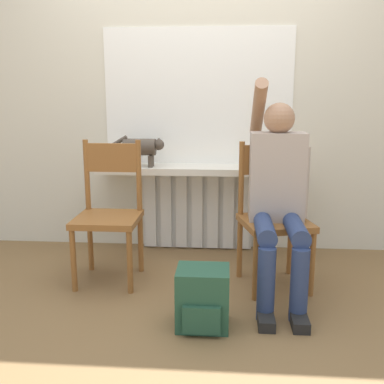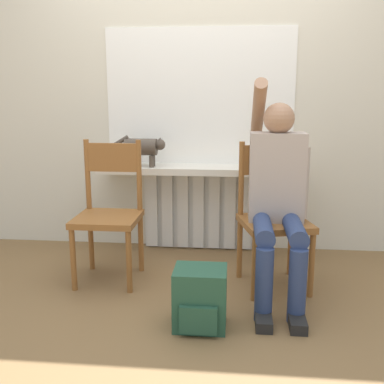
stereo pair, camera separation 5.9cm
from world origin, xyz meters
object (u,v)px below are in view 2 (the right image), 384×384
object	(u,v)px
chair_right	(273,215)
person	(278,191)
cat	(142,148)
chair_left	(109,211)
backpack	(200,298)

from	to	relation	value
chair_right	person	xyz separation A→B (m)	(0.01, -0.13, 0.19)
person	cat	world-z (taller)	person
cat	chair_left	bearing A→B (deg)	-104.68
chair_right	backpack	distance (m)	0.80
chair_left	backpack	xyz separation A→B (m)	(0.66, -0.61, -0.31)
chair_left	chair_right	world-z (taller)	same
person	backpack	bearing A→B (deg)	-132.20
chair_right	cat	xyz separation A→B (m)	(-0.95, 0.50, 0.37)
chair_left	chair_right	size ratio (longest dim) A/B	1.00
backpack	person	bearing A→B (deg)	47.80
person	backpack	distance (m)	0.81
chair_right	backpack	size ratio (longest dim) A/B	2.85
cat	backpack	xyz separation A→B (m)	(0.53, -1.11, -0.68)
chair_right	person	size ratio (longest dim) A/B	0.70
person	cat	xyz separation A→B (m)	(-0.96, 0.63, 0.18)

